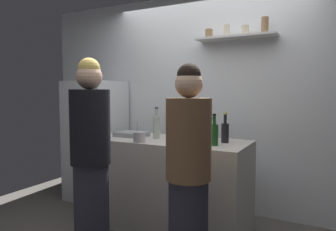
# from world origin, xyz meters

# --- Properties ---
(back_wall_assembly) EXTENTS (4.80, 0.32, 2.60)m
(back_wall_assembly) POSITION_xyz_m (0.00, 1.25, 1.30)
(back_wall_assembly) COLOR white
(back_wall_assembly) RESTS_ON ground
(refrigerator) EXTENTS (0.63, 0.66, 1.56)m
(refrigerator) POSITION_xyz_m (-1.46, 0.85, 0.78)
(refrigerator) COLOR silver
(refrigerator) RESTS_ON ground
(counter) EXTENTS (1.65, 0.72, 0.92)m
(counter) POSITION_xyz_m (-0.19, 0.49, 0.46)
(counter) COLOR #B7B2A8
(counter) RESTS_ON ground
(baking_pan) EXTENTS (0.34, 0.24, 0.05)m
(baking_pan) POSITION_xyz_m (-0.65, 0.50, 0.95)
(baking_pan) COLOR gray
(baking_pan) RESTS_ON counter
(utensil_holder) EXTENTS (0.12, 0.12, 0.22)m
(utensil_holder) POSITION_xyz_m (-0.36, 0.21, 0.98)
(utensil_holder) COLOR #B2B2B7
(utensil_holder) RESTS_ON counter
(wine_bottle_dark_glass) EXTENTS (0.07, 0.07, 0.29)m
(wine_bottle_dark_glass) POSITION_xyz_m (0.40, 0.57, 1.03)
(wine_bottle_dark_glass) COLOR black
(wine_bottle_dark_glass) RESTS_ON counter
(wine_bottle_pale_glass) EXTENTS (0.07, 0.07, 0.33)m
(wine_bottle_pale_glass) POSITION_xyz_m (-0.32, 0.48, 1.05)
(wine_bottle_pale_glass) COLOR #B2BFB2
(wine_bottle_pale_glass) RESTS_ON counter
(wine_bottle_amber_glass) EXTENTS (0.07, 0.07, 0.28)m
(wine_bottle_amber_glass) POSITION_xyz_m (0.11, 0.37, 1.03)
(wine_bottle_amber_glass) COLOR #472814
(wine_bottle_amber_glass) RESTS_ON counter
(wine_bottle_green_glass) EXTENTS (0.08, 0.08, 0.29)m
(wine_bottle_green_glass) POSITION_xyz_m (0.35, 0.37, 1.03)
(wine_bottle_green_glass) COLOR #19471E
(wine_bottle_green_glass) RESTS_ON counter
(water_bottle_plastic) EXTENTS (0.08, 0.08, 0.23)m
(water_bottle_plastic) POSITION_xyz_m (0.22, 0.72, 1.02)
(water_bottle_plastic) COLOR silver
(water_bottle_plastic) RESTS_ON counter
(person_blonde) EXTENTS (0.34, 0.34, 1.70)m
(person_blonde) POSITION_xyz_m (-0.51, -0.32, 0.85)
(person_blonde) COLOR #262633
(person_blonde) RESTS_ON ground
(person_brown_jacket) EXTENTS (0.34, 0.34, 1.63)m
(person_brown_jacket) POSITION_xyz_m (0.38, -0.26, 0.80)
(person_brown_jacket) COLOR #262633
(person_brown_jacket) RESTS_ON ground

